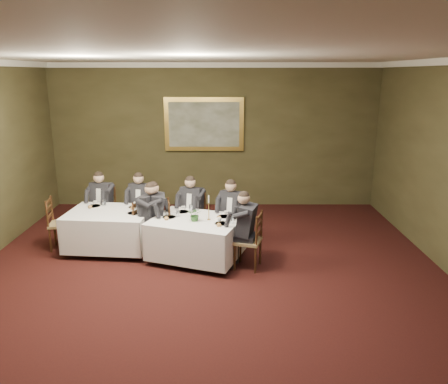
{
  "coord_description": "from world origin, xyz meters",
  "views": [
    {
      "loc": [
        0.28,
        -5.72,
        3.25
      ],
      "look_at": [
        0.25,
        1.98,
        1.15
      ],
      "focal_mm": 35.0,
      "sensor_mm": 36.0,
      "label": 1
    }
  ],
  "objects_px": {
    "diner_sec_backleft": "(103,211)",
    "diner_sec_endright": "(159,226)",
    "diner_main_backleft": "(193,217)",
    "table_second": "(110,227)",
    "chair_main_endright": "(248,252)",
    "chair_main_backleft": "(193,228)",
    "painting": "(204,124)",
    "chair_main_backright": "(232,233)",
    "chair_main_endleft": "(148,238)",
    "chair_sec_endleft": "(62,234)",
    "candlestick": "(209,211)",
    "diner_main_backright": "(232,222)",
    "chair_sec_backright": "(143,223)",
    "diner_main_endright": "(248,239)",
    "chair_sec_backleft": "(104,221)",
    "table_main": "(196,236)",
    "chair_sec_endright": "(160,237)",
    "diner_main_endleft": "(148,227)",
    "centerpiece": "(195,214)",
    "diner_sec_backright": "(142,212)"
  },
  "relations": [
    {
      "from": "diner_sec_backleft",
      "to": "diner_sec_endright",
      "type": "bearing_deg",
      "value": 157.51
    },
    {
      "from": "diner_main_backleft",
      "to": "diner_sec_backleft",
      "type": "relative_size",
      "value": 1.0
    },
    {
      "from": "table_second",
      "to": "chair_main_endright",
      "type": "xyz_separation_m",
      "value": [
        2.57,
        -0.78,
        -0.17
      ]
    },
    {
      "from": "chair_main_backleft",
      "to": "painting",
      "type": "distance_m",
      "value": 3.06
    },
    {
      "from": "chair_main_backright",
      "to": "chair_main_endleft",
      "type": "distance_m",
      "value": 1.59
    },
    {
      "from": "chair_sec_endleft",
      "to": "candlestick",
      "type": "height_order",
      "value": "candlestick"
    },
    {
      "from": "diner_main_backleft",
      "to": "diner_main_backright",
      "type": "bearing_deg",
      "value": -178.8
    },
    {
      "from": "chair_main_backleft",
      "to": "chair_sec_backright",
      "type": "relative_size",
      "value": 1.0
    },
    {
      "from": "chair_main_endright",
      "to": "candlestick",
      "type": "bearing_deg",
      "value": 82.49
    },
    {
      "from": "diner_sec_backleft",
      "to": "diner_main_endright",
      "type": "bearing_deg",
      "value": 163.52
    },
    {
      "from": "diner_sec_backleft",
      "to": "chair_sec_endleft",
      "type": "distance_m",
      "value": 0.97
    },
    {
      "from": "chair_sec_backleft",
      "to": "candlestick",
      "type": "height_order",
      "value": "candlestick"
    },
    {
      "from": "table_main",
      "to": "chair_sec_backright",
      "type": "xyz_separation_m",
      "value": [
        -1.18,
        1.19,
        -0.17
      ]
    },
    {
      "from": "diner_main_backleft",
      "to": "chair_main_backright",
      "type": "bearing_deg",
      "value": -178.0
    },
    {
      "from": "diner_sec_backleft",
      "to": "chair_sec_endright",
      "type": "height_order",
      "value": "diner_sec_backleft"
    },
    {
      "from": "table_main",
      "to": "chair_sec_backleft",
      "type": "relative_size",
      "value": 1.85
    },
    {
      "from": "diner_main_backleft",
      "to": "chair_sec_backright",
      "type": "bearing_deg",
      "value": 3.98
    },
    {
      "from": "chair_sec_backright",
      "to": "diner_main_backright",
      "type": "bearing_deg",
      "value": 174.26
    },
    {
      "from": "table_second",
      "to": "diner_sec_backleft",
      "type": "relative_size",
      "value": 1.2
    },
    {
      "from": "diner_main_backright",
      "to": "chair_sec_backright",
      "type": "xyz_separation_m",
      "value": [
        -1.83,
        0.6,
        -0.23
      ]
    },
    {
      "from": "chair_main_endleft",
      "to": "diner_sec_endright",
      "type": "bearing_deg",
      "value": 123.48
    },
    {
      "from": "chair_main_backright",
      "to": "chair_main_endleft",
      "type": "relative_size",
      "value": 1.0
    },
    {
      "from": "candlestick",
      "to": "painting",
      "type": "xyz_separation_m",
      "value": [
        -0.23,
        3.39,
        1.12
      ]
    },
    {
      "from": "table_main",
      "to": "diner_main_backleft",
      "type": "xyz_separation_m",
      "value": [
        -0.13,
        0.87,
        0.06
      ]
    },
    {
      "from": "table_second",
      "to": "diner_main_endleft",
      "type": "distance_m",
      "value": 0.77
    },
    {
      "from": "chair_main_backright",
      "to": "chair_sec_backleft",
      "type": "distance_m",
      "value": 2.73
    },
    {
      "from": "chair_main_backright",
      "to": "chair_sec_endleft",
      "type": "distance_m",
      "value": 3.27
    },
    {
      "from": "chair_sec_backright",
      "to": "chair_sec_endleft",
      "type": "distance_m",
      "value": 1.57
    },
    {
      "from": "chair_main_endright",
      "to": "diner_main_endright",
      "type": "distance_m",
      "value": 0.23
    },
    {
      "from": "diner_main_backright",
      "to": "chair_main_endleft",
      "type": "height_order",
      "value": "diner_main_backright"
    },
    {
      "from": "centerpiece",
      "to": "diner_sec_backleft",
      "type": "bearing_deg",
      "value": 146.07
    },
    {
      "from": "chair_sec_endleft",
      "to": "diner_main_endright",
      "type": "bearing_deg",
      "value": 67.94
    },
    {
      "from": "diner_main_endleft",
      "to": "chair_sec_backleft",
      "type": "xyz_separation_m",
      "value": [
        -1.09,
        0.94,
        -0.23
      ]
    },
    {
      "from": "chair_sec_endright",
      "to": "centerpiece",
      "type": "xyz_separation_m",
      "value": [
        0.7,
        -0.46,
        0.61
      ]
    },
    {
      "from": "diner_sec_backright",
      "to": "chair_main_endright",
      "type": "bearing_deg",
      "value": 156.68
    },
    {
      "from": "centerpiece",
      "to": "candlestick",
      "type": "relative_size",
      "value": 0.56
    },
    {
      "from": "chair_sec_backleft",
      "to": "candlestick",
      "type": "bearing_deg",
      "value": 162.09
    },
    {
      "from": "diner_main_endleft",
      "to": "diner_sec_backright",
      "type": "xyz_separation_m",
      "value": [
        -0.28,
        0.86,
        0.0
      ]
    },
    {
      "from": "diner_main_backleft",
      "to": "diner_sec_endright",
      "type": "bearing_deg",
      "value": 61.38
    },
    {
      "from": "chair_main_endleft",
      "to": "diner_main_endleft",
      "type": "xyz_separation_m",
      "value": [
        0.01,
        -0.0,
        0.23
      ]
    },
    {
      "from": "painting",
      "to": "table_second",
      "type": "bearing_deg",
      "value": -119.57
    },
    {
      "from": "diner_main_backright",
      "to": "chair_main_endleft",
      "type": "distance_m",
      "value": 1.6
    },
    {
      "from": "centerpiece",
      "to": "chair_main_backleft",
      "type": "bearing_deg",
      "value": 96.84
    },
    {
      "from": "chair_sec_endright",
      "to": "table_second",
      "type": "bearing_deg",
      "value": 75.74
    },
    {
      "from": "diner_sec_backleft",
      "to": "chair_sec_endright",
      "type": "xyz_separation_m",
      "value": [
        1.29,
        -0.88,
        -0.23
      ]
    },
    {
      "from": "diner_main_backleft",
      "to": "chair_sec_endleft",
      "type": "relative_size",
      "value": 1.35
    },
    {
      "from": "diner_main_backright",
      "to": "painting",
      "type": "height_order",
      "value": "painting"
    },
    {
      "from": "chair_sec_backleft",
      "to": "chair_sec_endleft",
      "type": "distance_m",
      "value": 0.96
    },
    {
      "from": "chair_main_endright",
      "to": "diner_sec_backright",
      "type": "xyz_separation_m",
      "value": [
        -2.1,
        1.51,
        0.23
      ]
    },
    {
      "from": "chair_sec_endright",
      "to": "chair_main_endleft",
      "type": "bearing_deg",
      "value": 92.11
    }
  ]
}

